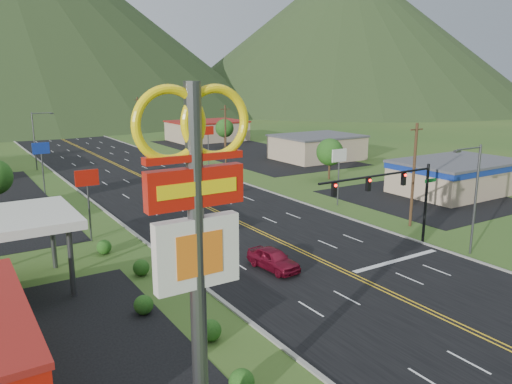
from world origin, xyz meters
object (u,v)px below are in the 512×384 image
streetlight_east (474,193)px  streetlight_west (36,137)px  car_red_near (273,259)px  car_red_far (178,175)px  traffic_signal (394,188)px  pylon_sign (196,218)px  car_dark_mid (164,198)px

streetlight_east → streetlight_west: size_ratio=1.00×
streetlight_west → car_red_near: bearing=-82.2°
streetlight_east → car_red_far: bearing=100.5°
car_red_near → car_red_far: bearing=71.7°
traffic_signal → streetlight_west: size_ratio=1.46×
streetlight_east → car_red_near: 17.01m
pylon_sign → car_red_far: (20.55, 49.09, -8.57)m
streetlight_west → car_red_far: bearing=-51.1°
traffic_signal → car_dark_mid: 27.50m
traffic_signal → car_red_far: 37.50m
streetlight_west → car_dark_mid: streetlight_west is taller
streetlight_east → car_red_far: (-7.62, 41.09, -4.45)m
car_red_near → car_dark_mid: bearing=82.1°
traffic_signal → car_red_far: bearing=94.5°
streetlight_west → car_red_far: size_ratio=2.03×
streetlight_west → car_red_far: streetlight_west is taller
pylon_sign → traffic_signal: size_ratio=1.07×
pylon_sign → car_red_near: 20.62m
streetlight_west → car_red_far: 24.69m
streetlight_west → car_dark_mid: (8.30, -30.75, -4.48)m
streetlight_east → car_red_far: size_ratio=2.03×
pylon_sign → car_dark_mid: 40.58m
pylon_sign → streetlight_west: pylon_sign is taller
car_dark_mid → car_red_far: (6.93, 11.84, 0.03)m
streetlight_east → car_red_near: size_ratio=1.91×
pylon_sign → traffic_signal: pylon_sign is taller
pylon_sign → car_red_far: pylon_sign is taller
streetlight_west → pylon_sign: bearing=-94.5°
streetlight_east → car_dark_mid: bearing=116.5°
streetlight_east → car_dark_mid: (-14.56, 29.25, -4.48)m
pylon_sign → streetlight_east: pylon_sign is taller
traffic_signal → pylon_sign: bearing=-152.9°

